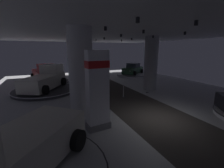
% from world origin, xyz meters
% --- Properties ---
extents(ground, '(24.00, 44.00, 0.06)m').
position_xyz_m(ground, '(0.00, 0.00, -0.02)').
color(ground, '#B2B2B7').
extents(ceiling_with_spotlights, '(24.00, 44.00, 0.39)m').
position_xyz_m(ceiling_with_spotlights, '(0.00, -0.00, 5.55)').
color(ceiling_with_spotlights, silver).
extents(column_left, '(1.47, 1.47, 5.50)m').
position_xyz_m(column_left, '(-4.22, 2.38, 2.75)').
color(column_left, silver).
rests_on(column_left, ground).
extents(column_right, '(1.38, 1.38, 5.50)m').
position_xyz_m(column_right, '(3.95, 6.24, 2.75)').
color(column_right, '#ADADB2').
rests_on(column_right, ground).
extents(brand_sign_pylon, '(1.32, 0.77, 4.16)m').
position_xyz_m(brand_sign_pylon, '(-3.85, 0.33, 2.15)').
color(brand_sign_pylon, slate).
rests_on(brand_sign_pylon, ground).
extents(display_platform_deep_left, '(5.91, 5.91, 0.22)m').
position_xyz_m(display_platform_deep_left, '(-6.29, 14.22, 0.13)').
color(display_platform_deep_left, '#333338').
rests_on(display_platform_deep_left, ground).
extents(pickup_truck_deep_left, '(3.45, 5.60, 2.30)m').
position_xyz_m(pickup_truck_deep_left, '(-6.23, 13.90, 1.16)').
color(pickup_truck_deep_left, red).
rests_on(pickup_truck_deep_left, display_platform_deep_left).
extents(display_platform_far_left, '(6.11, 6.11, 0.30)m').
position_xyz_m(display_platform_far_left, '(-6.37, 9.54, 0.17)').
color(display_platform_far_left, '#333338').
rests_on(display_platform_far_left, ground).
extents(pickup_truck_far_left, '(4.59, 5.63, 2.30)m').
position_xyz_m(pickup_truck_far_left, '(-6.21, 9.82, 1.23)').
color(pickup_truck_far_left, silver).
rests_on(pickup_truck_far_left, display_platform_far_left).
extents(display_platform_deep_right, '(5.13, 5.13, 0.33)m').
position_xyz_m(display_platform_deep_right, '(6.74, 14.35, 0.18)').
color(display_platform_deep_right, silver).
rests_on(display_platform_deep_right, ground).
extents(display_car_deep_right, '(4.48, 3.87, 1.71)m').
position_xyz_m(display_car_deep_right, '(6.76, 14.37, 1.10)').
color(display_car_deep_right, '#2D5638').
rests_on(display_car_deep_right, display_platform_deep_right).
extents(pickup_truck_near_left, '(5.11, 5.34, 2.30)m').
position_xyz_m(pickup_truck_near_left, '(-7.60, -2.24, 1.18)').
color(pickup_truck_near_left, silver).
rests_on(pickup_truck_near_left, display_platform_near_left).
extents(visitor_walking_near, '(0.32, 0.32, 1.59)m').
position_xyz_m(visitor_walking_near, '(-1.79, 11.73, 0.91)').
color(visitor_walking_near, black).
rests_on(visitor_walking_near, ground).
extents(visitor_walking_far, '(0.32, 0.32, 1.59)m').
position_xyz_m(visitor_walking_far, '(-1.33, 9.76, 0.91)').
color(visitor_walking_far, black).
rests_on(visitor_walking_far, ground).
extents(stanchion_b, '(0.28, 0.28, 1.01)m').
position_xyz_m(stanchion_b, '(0.05, 4.84, 0.37)').
color(stanchion_b, '#333338').
rests_on(stanchion_b, ground).
extents(stanchion_c, '(0.28, 0.28, 1.01)m').
position_xyz_m(stanchion_c, '(2.86, 5.15, 0.37)').
color(stanchion_c, '#333338').
rests_on(stanchion_c, ground).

